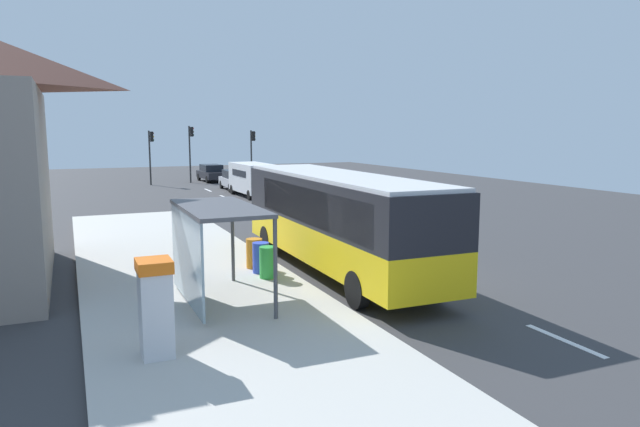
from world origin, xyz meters
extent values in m
cube|color=#38383A|center=(0.00, 14.00, -0.02)|extent=(56.00, 92.00, 0.04)
cube|color=beige|center=(-6.40, 2.00, 0.09)|extent=(6.20, 30.00, 0.18)
cube|color=silver|center=(0.25, -6.00, 0.01)|extent=(0.16, 2.20, 0.01)
cube|color=silver|center=(0.25, -1.00, 0.01)|extent=(0.16, 2.20, 0.01)
cube|color=silver|center=(0.25, 4.00, 0.01)|extent=(0.16, 2.20, 0.01)
cube|color=silver|center=(0.25, 9.00, 0.01)|extent=(0.16, 2.20, 0.01)
cube|color=silver|center=(0.25, 14.00, 0.01)|extent=(0.16, 2.20, 0.01)
cube|color=silver|center=(0.25, 19.00, 0.01)|extent=(0.16, 2.20, 0.01)
cube|color=silver|center=(0.25, 24.00, 0.01)|extent=(0.16, 2.20, 0.01)
cube|color=silver|center=(0.25, 29.00, 0.01)|extent=(0.16, 2.20, 0.01)
cube|color=yellow|center=(-1.70, 1.60, 1.07)|extent=(2.63, 11.03, 1.15)
cube|color=black|center=(-1.70, 1.60, 2.38)|extent=(2.63, 11.03, 1.45)
cube|color=silver|center=(-1.70, 1.60, 3.15)|extent=(2.50, 10.81, 0.12)
cube|color=black|center=(-1.64, 7.04, 2.30)|extent=(2.30, 0.15, 1.22)
cube|color=black|center=(-2.92, 1.11, 2.30)|extent=(0.18, 8.58, 1.10)
cylinder|color=black|center=(-2.79, 5.51, 0.50)|extent=(0.29, 1.00, 1.00)
cylinder|color=black|center=(-0.53, 5.48, 0.50)|extent=(0.29, 1.00, 1.00)
cylinder|color=black|center=(-2.87, -2.09, 0.50)|extent=(0.29, 1.00, 1.00)
cylinder|color=black|center=(-0.61, -2.12, 0.50)|extent=(0.29, 1.00, 1.00)
cube|color=white|center=(2.20, 23.55, 1.32)|extent=(2.10, 5.24, 1.96)
cube|color=black|center=(2.20, 23.55, 1.66)|extent=(2.10, 3.16, 0.44)
cylinder|color=black|center=(3.14, 21.57, 0.34)|extent=(0.23, 0.68, 0.68)
cylinder|color=black|center=(1.34, 21.54, 0.34)|extent=(0.23, 0.68, 0.68)
cylinder|color=black|center=(3.06, 25.57, 0.34)|extent=(0.23, 0.68, 0.68)
cylinder|color=black|center=(1.26, 25.53, 0.34)|extent=(0.23, 0.68, 0.68)
cube|color=black|center=(2.30, 36.42, 0.62)|extent=(1.96, 4.46, 0.60)
cube|color=black|center=(2.29, 36.62, 1.22)|extent=(1.67, 2.43, 0.60)
cylinder|color=black|center=(3.17, 34.95, 0.32)|extent=(0.22, 0.65, 0.64)
cylinder|color=black|center=(1.53, 34.89, 0.32)|extent=(0.22, 0.65, 0.64)
cylinder|color=black|center=(3.07, 37.94, 0.32)|extent=(0.22, 0.65, 0.64)
cylinder|color=black|center=(1.43, 37.88, 0.32)|extent=(0.22, 0.65, 0.64)
cube|color=#B7B7BC|center=(2.30, 28.34, 0.62)|extent=(1.94, 4.45, 0.60)
cube|color=black|center=(2.31, 28.54, 1.22)|extent=(1.66, 2.42, 0.60)
cylinder|color=black|center=(3.07, 26.81, 0.32)|extent=(0.22, 0.65, 0.64)
cylinder|color=black|center=(1.43, 26.86, 0.32)|extent=(0.22, 0.65, 0.64)
cylinder|color=black|center=(3.17, 29.81, 0.32)|extent=(0.22, 0.65, 0.64)
cylinder|color=black|center=(1.53, 29.86, 0.32)|extent=(0.22, 0.65, 0.64)
cube|color=silver|center=(-8.15, -3.72, 1.03)|extent=(0.60, 0.70, 1.70)
cube|color=orange|center=(-8.15, -3.72, 2.00)|extent=(0.66, 0.76, 0.24)
cube|color=black|center=(-7.84, -3.72, 1.30)|extent=(0.03, 0.36, 0.44)
cylinder|color=green|center=(-4.20, 1.18, 0.66)|extent=(0.52, 0.52, 0.95)
cylinder|color=blue|center=(-4.20, 1.88, 0.66)|extent=(0.52, 0.52, 0.95)
cylinder|color=orange|center=(-4.20, 2.58, 0.66)|extent=(0.52, 0.52, 0.95)
cylinder|color=#2D2D2D|center=(5.40, 34.42, 2.28)|extent=(0.14, 0.14, 4.57)
cube|color=black|center=(5.62, 34.42, 4.07)|extent=(0.24, 0.28, 0.84)
sphere|color=#360606|center=(5.74, 34.42, 4.35)|extent=(0.16, 0.16, 0.16)
sphere|color=#F2B20C|center=(5.74, 34.42, 4.07)|extent=(0.16, 0.16, 0.16)
sphere|color=black|center=(5.74, 34.42, 3.79)|extent=(0.16, 0.16, 0.16)
cylinder|color=#2D2D2D|center=(-3.20, 35.22, 2.27)|extent=(0.14, 0.14, 4.55)
cube|color=black|center=(-2.98, 35.22, 4.05)|extent=(0.24, 0.28, 0.84)
sphere|color=#360606|center=(-2.86, 35.22, 4.33)|extent=(0.16, 0.16, 0.16)
sphere|color=#F2B20C|center=(-2.86, 35.22, 4.05)|extent=(0.16, 0.16, 0.16)
sphere|color=black|center=(-2.86, 35.22, 3.77)|extent=(0.16, 0.16, 0.16)
cylinder|color=#2D2D2D|center=(0.30, 36.02, 2.47)|extent=(0.14, 0.14, 4.95)
cube|color=black|center=(0.52, 36.02, 4.45)|extent=(0.24, 0.28, 0.84)
sphere|color=red|center=(0.64, 36.02, 4.73)|extent=(0.16, 0.16, 0.16)
sphere|color=#3C2C03|center=(0.64, 36.02, 4.45)|extent=(0.16, 0.16, 0.16)
sphere|color=black|center=(0.64, 36.02, 4.17)|extent=(0.16, 0.16, 0.16)
cube|color=#4C4C51|center=(-6.10, -0.62, 2.63)|extent=(1.80, 4.00, 0.10)
cube|color=#8CA5B2|center=(-6.95, -0.62, 1.43)|extent=(0.06, 3.80, 2.30)
cylinder|color=#4C4C51|center=(-5.25, -2.52, 1.40)|extent=(0.10, 0.10, 2.44)
cylinder|color=#4C4C51|center=(-5.25, 1.28, 1.40)|extent=(0.10, 0.10, 2.44)
camera|label=1|loc=(-9.56, -14.99, 4.60)|focal=32.42mm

